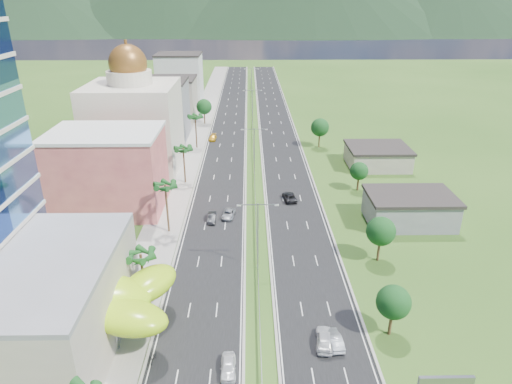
{
  "coord_description": "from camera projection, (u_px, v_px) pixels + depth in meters",
  "views": [
    {
      "loc": [
        -1.23,
        -49.51,
        38.73
      ],
      "look_at": [
        -0.05,
        23.29,
        7.0
      ],
      "focal_mm": 32.0,
      "sensor_mm": 36.0,
      "label": 1
    }
  ],
  "objects": [
    {
      "name": "leafy_tree_rc",
      "position": [
        359.0,
        171.0,
        96.12
      ],
      "size": [
        3.85,
        3.85,
        6.33
      ],
      "color": "#47301C",
      "rests_on": "ground"
    },
    {
      "name": "car_dark_left",
      "position": [
        212.0,
        218.0,
        84.25
      ],
      "size": [
        1.55,
        4.22,
        1.38
      ],
      "primitive_type": "imported",
      "rotation": [
        0.0,
        0.0,
        0.02
      ],
      "color": "black",
      "rests_on": "road_left"
    },
    {
      "name": "mountain_ridge",
      "position": [
        307.0,
        34.0,
        474.24
      ],
      "size": [
        860.0,
        140.0,
        90.0
      ],
      "primitive_type": null,
      "color": "black",
      "rests_on": "ground"
    },
    {
      "name": "leafy_tree_rd",
      "position": [
        320.0,
        127.0,
        123.08
      ],
      "size": [
        4.9,
        4.9,
        8.05
      ],
      "color": "#47301C",
      "rests_on": "ground"
    },
    {
      "name": "leafy_tree_rb",
      "position": [
        381.0,
        231.0,
        70.09
      ],
      "size": [
        4.55,
        4.55,
        7.47
      ],
      "color": "#47301C",
      "rests_on": "ground"
    },
    {
      "name": "lime_canopy",
      "position": [
        94.0,
        299.0,
        54.91
      ],
      "size": [
        18.0,
        15.0,
        7.4
      ],
      "color": "#9ED214",
      "rests_on": "ground"
    },
    {
      "name": "car_white_near_left",
      "position": [
        228.0,
        367.0,
        50.55
      ],
      "size": [
        1.78,
        4.23,
        1.43
      ],
      "primitive_type": "imported",
      "rotation": [
        0.0,
        0.0,
        0.02
      ],
      "color": "silver",
      "rests_on": "road_left"
    },
    {
      "name": "leafy_tree_lfar",
      "position": [
        204.0,
        107.0,
        145.49
      ],
      "size": [
        4.9,
        4.9,
        8.05
      ],
      "color": "#47301C",
      "rests_on": "ground"
    },
    {
      "name": "midrise_beige",
      "position": [
        171.0,
        99.0,
        151.37
      ],
      "size": [
        16.0,
        15.0,
        13.0
      ],
      "primitive_type": "cube",
      "color": "#9E9382",
      "rests_on": "ground"
    },
    {
      "name": "palm_tree_e",
      "position": [
        195.0,
        118.0,
        121.49
      ],
      "size": [
        3.6,
        3.6,
        9.4
      ],
      "color": "#47301C",
      "rests_on": "ground"
    },
    {
      "name": "palm_tree_c",
      "position": [
        165.0,
        188.0,
        77.41
      ],
      "size": [
        3.6,
        3.6,
        9.6
      ],
      "color": "#47301C",
      "rests_on": "ground"
    },
    {
      "name": "road_right",
      "position": [
        277.0,
        128.0,
        143.47
      ],
      "size": [
        11.0,
        260.0,
        0.04
      ],
      "primitive_type": "cube",
      "color": "black",
      "rests_on": "ground"
    },
    {
      "name": "motorcycle",
      "position": [
        153.0,
        358.0,
        51.89
      ],
      "size": [
        0.77,
        2.05,
        1.29
      ],
      "primitive_type": "imported",
      "rotation": [
        0.0,
        0.0,
        -0.08
      ],
      "color": "black",
      "rests_on": "road_left"
    },
    {
      "name": "streetlight_median_c",
      "position": [
        254.0,
        146.0,
        104.01
      ],
      "size": [
        6.04,
        0.25,
        11.0
      ],
      "color": "gray",
      "rests_on": "ground"
    },
    {
      "name": "shed_near",
      "position": [
        409.0,
        210.0,
        83.21
      ],
      "size": [
        15.0,
        10.0,
        5.0
      ],
      "primitive_type": "cube",
      "color": "slate",
      "rests_on": "ground"
    },
    {
      "name": "car_silver_mid_left",
      "position": [
        229.0,
        214.0,
        85.76
      ],
      "size": [
        2.77,
        4.88,
        1.28
      ],
      "primitive_type": "imported",
      "rotation": [
        0.0,
        0.0,
        -0.14
      ],
      "color": "#939599",
      "rests_on": "road_left"
    },
    {
      "name": "pink_shophouse",
      "position": [
        109.0,
        172.0,
        86.79
      ],
      "size": [
        20.0,
        15.0,
        15.0
      ],
      "primitive_type": "cube",
      "color": "#B94B51",
      "rests_on": "ground"
    },
    {
      "name": "car_yellow_far_left",
      "position": [
        213.0,
        138.0,
        131.13
      ],
      "size": [
        2.17,
        4.86,
        1.39
      ],
      "primitive_type": "imported",
      "rotation": [
        0.0,
        0.0,
        -0.05
      ],
      "color": "gold",
      "rests_on": "road_left"
    },
    {
      "name": "streetlight_median_d",
      "position": [
        253.0,
        103.0,
        145.26
      ],
      "size": [
        6.04,
        0.25,
        11.0
      ],
      "color": "gray",
      "rests_on": "ground"
    },
    {
      "name": "midrise_white",
      "position": [
        180.0,
        80.0,
        171.45
      ],
      "size": [
        16.0,
        15.0,
        18.0
      ],
      "primitive_type": "cube",
      "color": "silver",
      "rests_on": "ground"
    },
    {
      "name": "shed_far",
      "position": [
        377.0,
        157.0,
        110.85
      ],
      "size": [
        14.0,
        12.0,
        4.4
      ],
      "primitive_type": "cube",
      "color": "#9E9382",
      "rests_on": "ground"
    },
    {
      "name": "car_white_near_right",
      "position": [
        324.0,
        339.0,
        54.46
      ],
      "size": [
        2.54,
        5.08,
        1.66
      ],
      "primitive_type": "imported",
      "rotation": [
        0.0,
        0.0,
        3.02
      ],
      "color": "silver",
      "rests_on": "road_right"
    },
    {
      "name": "streetlight_median_b",
      "position": [
        258.0,
        229.0,
        67.34
      ],
      "size": [
        6.04,
        0.25,
        11.0
      ],
      "color": "gray",
      "rests_on": "ground"
    },
    {
      "name": "car_silver_right",
      "position": [
        334.0,
        340.0,
        54.51
      ],
      "size": [
        1.96,
        4.49,
        1.43
      ],
      "primitive_type": "imported",
      "rotation": [
        0.0,
        0.0,
        3.25
      ],
      "color": "#989B9F",
      "rests_on": "road_right"
    },
    {
      "name": "leafy_tree_ra",
      "position": [
        394.0,
        302.0,
        54.62
      ],
      "size": [
        4.2,
        4.2,
        6.9
      ],
      "color": "#47301C",
      "rests_on": "ground"
    },
    {
      "name": "road_left",
      "position": [
        229.0,
        128.0,
        143.25
      ],
      "size": [
        11.0,
        260.0,
        0.04
      ],
      "primitive_type": "cube",
      "color": "black",
      "rests_on": "ground"
    },
    {
      "name": "palm_tree_d",
      "position": [
        183.0,
        150.0,
        98.88
      ],
      "size": [
        3.6,
        3.6,
        8.6
      ],
      "color": "#47301C",
      "rests_on": "ground"
    },
    {
      "name": "sidewalk_left",
      "position": [
        199.0,
        128.0,
        143.09
      ],
      "size": [
        7.0,
        260.0,
        0.12
      ],
      "primitive_type": "cube",
      "color": "gray",
      "rests_on": "ground"
    },
    {
      "name": "palm_tree_b",
      "position": [
        141.0,
        257.0,
        59.66
      ],
      "size": [
        3.6,
        3.6,
        8.1
      ],
      "color": "#47301C",
      "rests_on": "ground"
    },
    {
      "name": "domed_building",
      "position": [
        134.0,
        121.0,
        106.34
      ],
      "size": [
        20.0,
        20.0,
        28.7
      ],
      "color": "beige",
      "rests_on": "ground"
    },
    {
      "name": "ground",
      "position": [
        259.0,
        310.0,
        60.87
      ],
      "size": [
        500.0,
        500.0,
        0.0
      ],
      "primitive_type": "plane",
      "color": "#2D5119",
      "rests_on": "ground"
    },
    {
      "name": "car_dark_far_right",
      "position": [
        289.0,
        197.0,
        92.83
      ],
      "size": [
        3.03,
        5.41,
        1.43
      ],
      "primitive_type": "imported",
      "rotation": [
        0.0,
        0.0,
        3.28
      ],
      "color": "black",
      "rests_on": "road_right"
    },
    {
      "name": "midrise_grey",
      "position": [
        159.0,
        110.0,
        130.61
      ],
      "size": [
        16.0,
        15.0,
        16.0
      ],
      "primitive_type": "cube",
      "color": "slate",
      "rests_on": "ground"
    },
    {
      "name": "median_guardrail",
      "position": [
        253.0,
        143.0,
        126.61
      ],
      "size": [
        0.1,
        216.06,
        0.76
      ],
      "color": "gray",
      "rests_on": "ground"
    },
    {
      "name": "streetlight_median_e",
      "position": [
        252.0,
        79.0,
        186.5
      ],
      "size": [
        6.04,
        0.25,
        11.0
      ],
      "color": "gray",
      "rests_on": "ground"
    }
  ]
}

